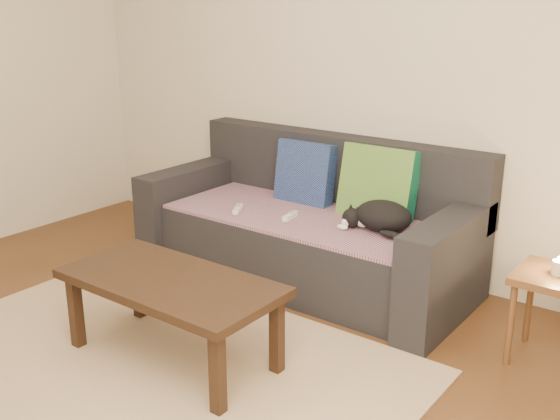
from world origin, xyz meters
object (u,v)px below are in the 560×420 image
at_px(cat, 380,216).
at_px(side_table, 555,290).
at_px(wii_remote_a, 238,209).
at_px(wii_remote_b, 290,216).
at_px(sofa, 309,231).
at_px(coffee_table, 171,289).

bearing_deg(cat, side_table, 7.93).
height_order(wii_remote_a, wii_remote_b, same).
bearing_deg(wii_remote_a, cat, -104.05).
bearing_deg(cat, wii_remote_a, -152.61).
bearing_deg(wii_remote_b, wii_remote_a, 93.95).
xyz_separation_m(sofa, wii_remote_a, (-0.35, -0.28, 0.15)).
bearing_deg(coffee_table, sofa, 92.70).
height_order(sofa, wii_remote_a, sofa).
distance_m(side_table, coffee_table, 1.83).
distance_m(cat, coffee_table, 1.29).
bearing_deg(wii_remote_a, wii_remote_b, -104.28).
relative_size(sofa, wii_remote_b, 14.00).
relative_size(sofa, coffee_table, 1.93).
xyz_separation_m(sofa, coffee_table, (0.06, -1.26, 0.07)).
bearing_deg(side_table, wii_remote_a, -176.66).
height_order(sofa, coffee_table, sofa).
relative_size(sofa, cat, 4.87).
relative_size(wii_remote_a, wii_remote_b, 1.00).
bearing_deg(sofa, coffee_table, -87.30).
bearing_deg(cat, coffee_table, -97.84).
bearing_deg(coffee_table, cat, 68.35).
xyz_separation_m(side_table, coffee_table, (-1.48, -1.09, 0.00)).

